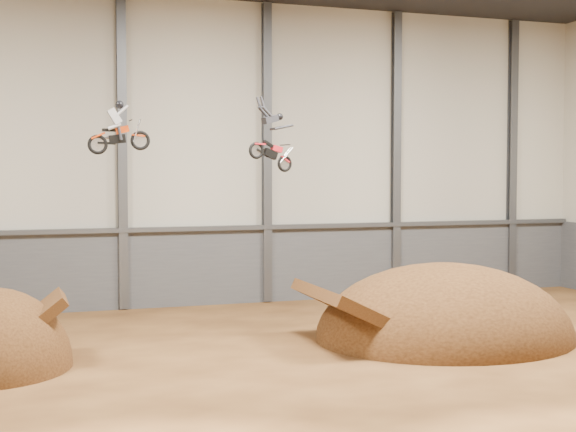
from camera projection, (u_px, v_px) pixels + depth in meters
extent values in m
plane|color=#4C2C14|center=(307.00, 387.00, 22.70)|extent=(40.00, 40.00, 0.00)
cube|color=beige|center=(196.00, 153.00, 36.54)|extent=(40.00, 0.10, 14.00)
cube|color=#4D4F54|center=(197.00, 267.00, 36.72)|extent=(39.80, 0.18, 3.50)
cube|color=#47494F|center=(197.00, 229.00, 36.48)|extent=(39.80, 0.35, 0.20)
cube|color=#47494F|center=(122.00, 152.00, 35.29)|extent=(0.40, 0.36, 13.90)
cube|color=#47494F|center=(267.00, 153.00, 37.40)|extent=(0.40, 0.36, 13.90)
cube|color=#47494F|center=(396.00, 154.00, 39.51)|extent=(0.40, 0.36, 13.90)
cube|color=#47494F|center=(512.00, 155.00, 41.62)|extent=(0.40, 0.36, 13.90)
ellipsoid|color=#361E0D|center=(444.00, 338.00, 29.41)|extent=(9.61, 8.50, 5.54)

